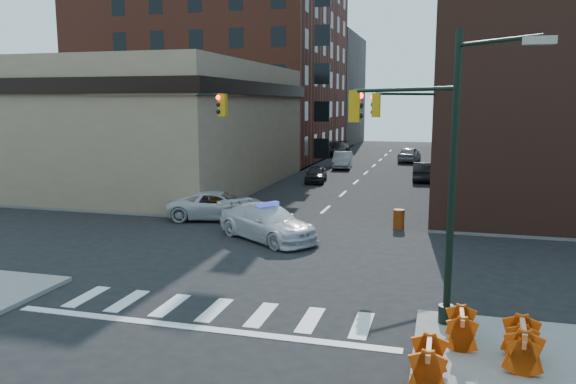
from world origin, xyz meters
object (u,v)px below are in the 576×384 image
Objects in this scene: pickup at (219,205)px; pedestrian_a at (190,197)px; parked_car_wfar at (342,160)px; barricade_se_a at (461,329)px; parked_car_enear at (423,172)px; barricade_nw_a at (210,200)px; police_car at (267,222)px; pedestrian_b at (133,188)px; barrel_bank at (215,210)px; parked_car_wnear at (316,174)px; barrel_road at (399,219)px.

pedestrian_a is at bearing 71.50° from pickup.
parked_car_wfar is 4.09× the size of barricade_se_a.
parked_car_enear reaches higher than barricade_nw_a.
police_car reaches higher than parked_car_enear.
pedestrian_b is 1.77× the size of barrel_bank.
parked_car_wfar is 4.32× the size of barrel_bank.
parked_car_enear is (10.12, 18.36, -0.01)m from pickup.
parked_car_wnear reaches higher than barrel_bank.
parked_car_enear is 2.30× the size of pedestrian_b.
barricade_nw_a is (-1.35, 2.40, 0.04)m from barrel_bank.
pedestrian_b is at bearing 161.74° from pedestrian_a.
pickup is at bearing -68.60° from barricade_nw_a.
parked_car_wfar is 25.63m from barrel_bank.
pedestrian_a is at bearing 55.07° from parked_car_enear.
barricade_se_a is (2.60, -13.73, 0.10)m from barrel_road.
barrel_bank is 18.15m from barricade_se_a.
pickup is 2.66m from barricade_nw_a.
pedestrian_b is at bearing -116.59° from parked_car_wfar.
barrel_bank is at bearing -73.45° from barricade_nw_a.
barrel_road is (7.60, -15.09, -0.15)m from parked_car_wnear.
barricade_nw_a is (-11.61, -16.16, -0.15)m from parked_car_enear.
parked_car_wnear is 1.92× the size of pedestrian_b.
parked_car_enear is at bearing 14.49° from parked_car_wnear.
pickup is 1.20× the size of parked_car_enear.
pedestrian_a reaches higher than parked_car_wnear.
parked_car_enear is 4.07× the size of barrel_bank.
pedestrian_a reaches higher than barrel_road.
parked_car_wfar is at bearing 79.54° from pedestrian_b.
parked_car_wfar is 24.89m from pedestrian_b.
parked_car_enear is 3.84× the size of barricade_nw_a.
police_car is 2.84× the size of pedestrian_a.
barricade_nw_a is at bearing -110.87° from parked_car_wnear.
police_car is 2.80× the size of pedestrian_b.
barricade_nw_a is (0.31, 2.00, -0.53)m from pedestrian_a.
pedestrian_a reaches higher than pickup.
barricade_nw_a is at bearing 22.02° from pickup.
police_car is 1.01× the size of pickup.
parked_car_wfar is 2.47× the size of pedestrian_a.
parked_car_enear is 21.72m from pedestrian_a.
barricade_nw_a reaches higher than barrel_road.
pedestrian_b is (-8.39, -13.28, 0.49)m from parked_car_wnear.
barrel_bank is (-9.71, -0.40, 0.06)m from barrel_road.
barricade_se_a is at bearing -29.75° from pedestrian_b.
barricade_se_a is at bearing -41.43° from pedestrian_a.
parked_car_wfar is 10.44m from parked_car_enear.
parked_car_wfar is 4.86× the size of barrel_road.
pedestrian_a is 4.97m from pedestrian_b.
parked_car_enear reaches higher than barricade_se_a.
barrel_road is at bearing 3.69° from pedestrian_b.
parked_car_wfar is at bearing 83.76° from pedestrian_a.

